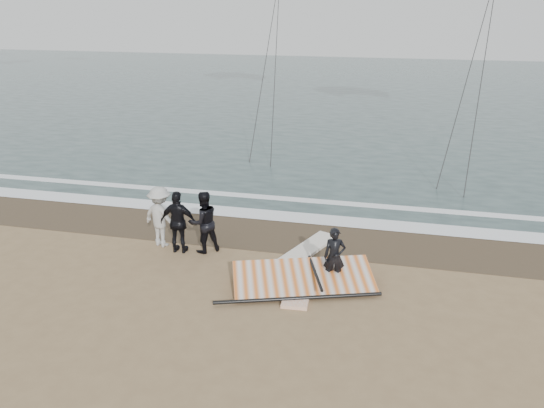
{
  "coord_description": "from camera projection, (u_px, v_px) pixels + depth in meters",
  "views": [
    {
      "loc": [
        1.96,
        -10.71,
        7.06
      ],
      "look_at": [
        -1.14,
        3.0,
        1.6
      ],
      "focal_mm": 35.0,
      "sensor_mm": 36.0,
      "label": 1
    }
  ],
  "objects": [
    {
      "name": "board_white",
      "position": [
        300.0,
        284.0,
        13.92
      ],
      "size": [
        0.76,
        2.35,
        0.09
      ],
      "primitive_type": "cube",
      "rotation": [
        0.0,
        0.0,
        0.05
      ],
      "color": "white",
      "rests_on": "ground"
    },
    {
      "name": "trio_cluster",
      "position": [
        179.0,
        220.0,
        15.68
      ],
      "size": [
        2.67,
        1.2,
        1.9
      ],
      "color": "black",
      "rests_on": "ground"
    },
    {
      "name": "sail_rig",
      "position": [
        302.0,
        277.0,
        13.98
      ],
      "size": [
        4.04,
        2.78,
        0.49
      ],
      "color": "black",
      "rests_on": "ground"
    },
    {
      "name": "man_main",
      "position": [
        334.0,
        256.0,
        13.82
      ],
      "size": [
        0.63,
        0.48,
        1.56
      ],
      "primitive_type": "imported",
      "rotation": [
        0.0,
        0.0,
        0.19
      ],
      "color": "black",
      "rests_on": "ground"
    },
    {
      "name": "sea",
      "position": [
        368.0,
        92.0,
        42.69
      ],
      "size": [
        120.0,
        54.0,
        0.02
      ],
      "primitive_type": "cube",
      "color": "#233838",
      "rests_on": "ground"
    },
    {
      "name": "ground",
      "position": [
        291.0,
        314.0,
        12.69
      ],
      "size": [
        120.0,
        120.0,
        0.0
      ],
      "primitive_type": "plane",
      "color": "#8C704C",
      "rests_on": "ground"
    },
    {
      "name": "wet_sand",
      "position": [
        318.0,
        237.0,
        16.78
      ],
      "size": [
        120.0,
        2.8,
        0.01
      ],
      "primitive_type": "cube",
      "color": "#4C3D2B",
      "rests_on": "ground"
    },
    {
      "name": "foam_near",
      "position": [
        323.0,
        220.0,
        18.05
      ],
      "size": [
        120.0,
        0.9,
        0.01
      ],
      "primitive_type": "cube",
      "color": "white",
      "rests_on": "sea"
    },
    {
      "name": "board_cream",
      "position": [
        309.0,
        248.0,
        15.94
      ],
      "size": [
        1.51,
        2.47,
        0.1
      ],
      "primitive_type": "cube",
      "rotation": [
        0.0,
        0.0,
        -0.39
      ],
      "color": "silver",
      "rests_on": "ground"
    },
    {
      "name": "foam_far",
      "position": [
        329.0,
        202.0,
        19.59
      ],
      "size": [
        120.0,
        0.45,
        0.01
      ],
      "primitive_type": "cube",
      "color": "white",
      "rests_on": "sea"
    }
  ]
}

